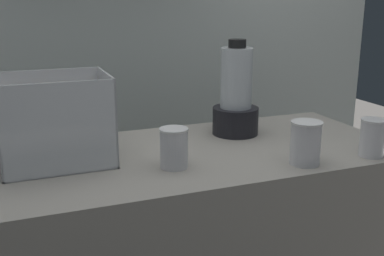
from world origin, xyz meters
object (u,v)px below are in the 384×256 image
blender_pitcher (236,99)px  juice_cup_carrot_left (305,146)px  juice_cup_pomegranate_middle (372,140)px  juice_cup_carrot_far_left (174,150)px  carrot_display_bin (56,135)px

blender_pitcher → juice_cup_carrot_left: bearing=-82.4°
juice_cup_pomegranate_middle → blender_pitcher: bearing=126.7°
juice_cup_carrot_far_left → juice_cup_carrot_left: (0.38, -0.12, 0.01)m
juice_cup_carrot_left → juice_cup_carrot_far_left: bearing=162.9°
carrot_display_bin → juice_cup_pomegranate_middle: carrot_display_bin is taller
juice_cup_carrot_far_left → blender_pitcher: bearing=37.9°
juice_cup_carrot_left → juice_cup_pomegranate_middle: bearing=-3.5°
juice_cup_carrot_left → juice_cup_pomegranate_middle: 0.24m
juice_cup_pomegranate_middle → juice_cup_carrot_far_left: bearing=168.0°
juice_cup_carrot_far_left → juice_cup_pomegranate_middle: same height
blender_pitcher → juice_cup_carrot_left: 0.39m
carrot_display_bin → juice_cup_pomegranate_middle: bearing=-18.1°
juice_cup_carrot_far_left → juice_cup_carrot_left: 0.40m
carrot_display_bin → juice_cup_carrot_far_left: carrot_display_bin is taller
blender_pitcher → juice_cup_carrot_far_left: (-0.33, -0.26, -0.08)m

